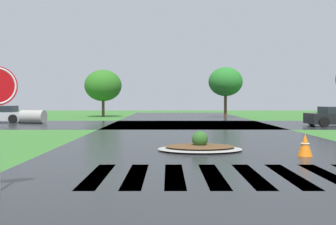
# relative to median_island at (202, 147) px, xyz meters

# --- Properties ---
(asphalt_roadway) EXTENTS (11.17, 80.00, 0.01)m
(asphalt_roadway) POSITION_rel_median_island_xyz_m (0.39, 0.04, -0.13)
(asphalt_roadway) COLOR #232628
(asphalt_roadway) RESTS_ON ground
(asphalt_cross_road) EXTENTS (90.00, 10.06, 0.01)m
(asphalt_cross_road) POSITION_rel_median_island_xyz_m (0.39, 14.81, -0.13)
(asphalt_cross_road) COLOR #232628
(asphalt_cross_road) RESTS_ON ground
(crosswalk_stripes) EXTENTS (6.75, 3.32, 0.01)m
(crosswalk_stripes) POSITION_rel_median_island_xyz_m (0.39, -4.77, -0.13)
(crosswalk_stripes) COLOR white
(crosswalk_stripes) RESTS_ON ground
(median_island) EXTENTS (2.94, 2.26, 0.68)m
(median_island) POSITION_rel_median_island_xyz_m (0.00, 0.00, 0.00)
(median_island) COLOR #9E9B93
(median_island) RESTS_ON ground
(car_blue_compact) EXTENTS (4.32, 2.03, 1.27)m
(car_blue_compact) POSITION_rel_median_island_xyz_m (-13.96, 17.31, 0.47)
(car_blue_compact) COLOR #B7B7BF
(car_blue_compact) RESTS_ON ground
(drainage_pipe_stack) EXTENTS (1.95, 1.35, 0.97)m
(drainage_pipe_stack) POSITION_rel_median_island_xyz_m (-11.00, 16.22, 0.36)
(drainage_pipe_stack) COLOR #9E9B93
(drainage_pipe_stack) RESTS_ON ground
(traffic_cone) EXTENTS (0.46, 0.46, 0.72)m
(traffic_cone) POSITION_rel_median_island_xyz_m (3.19, -1.42, 0.22)
(traffic_cone) COLOR orange
(traffic_cone) RESTS_ON ground
(background_treeline) EXTENTS (41.44, 5.96, 5.58)m
(background_treeline) POSITION_rel_median_island_xyz_m (2.24, 26.23, 3.29)
(background_treeline) COLOR #4C3823
(background_treeline) RESTS_ON ground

